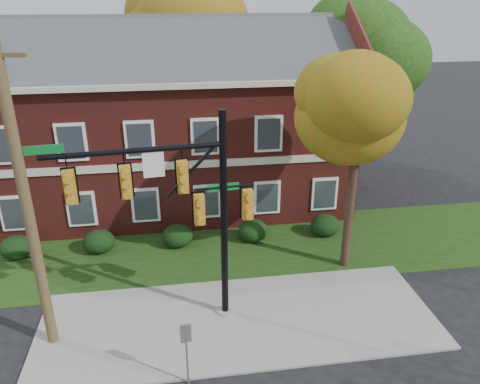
{
  "coord_description": "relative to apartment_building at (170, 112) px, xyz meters",
  "views": [
    {
      "loc": [
        -1.98,
        -12.3,
        10.89
      ],
      "look_at": [
        0.33,
        3.0,
        4.16
      ],
      "focal_mm": 35.0,
      "sensor_mm": 36.0,
      "label": 1
    }
  ],
  "objects": [
    {
      "name": "sign_post",
      "position": [
        0.07,
        -13.56,
        -3.49
      ],
      "size": [
        0.32,
        0.08,
        2.2
      ],
      "rotation": [
        0.0,
        0.0,
        0.13
      ],
      "color": "slate",
      "rests_on": "ground"
    },
    {
      "name": "hedge_right",
      "position": [
        3.5,
        -5.25,
        -4.46
      ],
      "size": [
        1.4,
        1.26,
        1.05
      ],
      "primitive_type": "ellipsoid",
      "color": "black",
      "rests_on": "ground"
    },
    {
      "name": "apartment_building",
      "position": [
        0.0,
        0.0,
        0.0
      ],
      "size": [
        18.8,
        8.8,
        9.74
      ],
      "color": "maroon",
      "rests_on": "ground"
    },
    {
      "name": "hedge_far_left",
      "position": [
        -7.0,
        -5.25,
        -4.46
      ],
      "size": [
        1.4,
        1.26,
        1.05
      ],
      "primitive_type": "ellipsoid",
      "color": "black",
      "rests_on": "ground"
    },
    {
      "name": "tree_far_rear",
      "position": [
        1.34,
        7.84,
        3.86
      ],
      "size": [
        6.84,
        6.46,
        11.52
      ],
      "color": "black",
      "rests_on": "ground"
    },
    {
      "name": "hedge_left",
      "position": [
        -3.5,
        -5.25,
        -4.46
      ],
      "size": [
        1.4,
        1.26,
        1.05
      ],
      "primitive_type": "ellipsoid",
      "color": "black",
      "rests_on": "ground"
    },
    {
      "name": "tree_right_rear",
      "position": [
        11.31,
        0.86,
        3.13
      ],
      "size": [
        6.3,
        5.95,
        10.62
      ],
      "color": "black",
      "rests_on": "ground"
    },
    {
      "name": "utility_pole",
      "position": [
        -4.32,
        -11.06,
        0.15
      ],
      "size": [
        1.57,
        0.39,
        10.12
      ],
      "rotation": [
        0.0,
        0.0,
        -0.18
      ],
      "color": "brown",
      "rests_on": "ground"
    },
    {
      "name": "sidewalk",
      "position": [
        2.0,
        -10.95,
        -4.95
      ],
      "size": [
        14.0,
        5.0,
        0.08
      ],
      "primitive_type": "cube",
      "color": "gray",
      "rests_on": "ground"
    },
    {
      "name": "hedge_far_right",
      "position": [
        7.0,
        -5.25,
        -4.46
      ],
      "size": [
        1.4,
        1.26,
        1.05
      ],
      "primitive_type": "ellipsoid",
      "color": "black",
      "rests_on": "ground"
    },
    {
      "name": "grass_strip",
      "position": [
        2.0,
        -5.95,
        -4.97
      ],
      "size": [
        30.0,
        6.0,
        0.04
      ],
      "primitive_type": "cube",
      "color": "#193811",
      "rests_on": "ground"
    },
    {
      "name": "tree_near_right",
      "position": [
        7.22,
        -8.09,
        1.68
      ],
      "size": [
        4.5,
        4.25,
        8.58
      ],
      "color": "black",
      "rests_on": "ground"
    },
    {
      "name": "traffic_signal",
      "position": [
        0.21,
        -10.59,
        -0.3
      ],
      "size": [
        6.76,
        0.95,
        7.56
      ],
      "rotation": [
        0.0,
        0.0,
        0.1
      ],
      "color": "gray",
      "rests_on": "ground"
    },
    {
      "name": "hedge_center",
      "position": [
        0.0,
        -5.25,
        -4.46
      ],
      "size": [
        1.4,
        1.26,
        1.05
      ],
      "primitive_type": "ellipsoid",
      "color": "black",
      "rests_on": "ground"
    },
    {
      "name": "ground",
      "position": [
        2.0,
        -11.95,
        -4.99
      ],
      "size": [
        120.0,
        120.0,
        0.0
      ],
      "primitive_type": "plane",
      "color": "black",
      "rests_on": "ground"
    }
  ]
}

